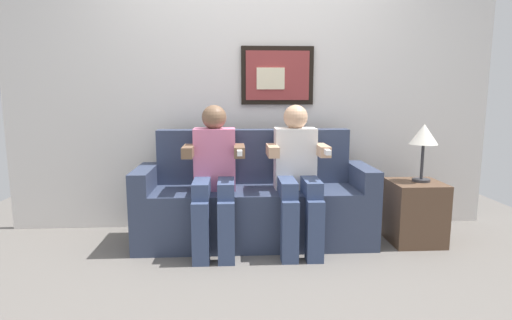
# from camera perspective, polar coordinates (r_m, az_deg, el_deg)

# --- Properties ---
(ground_plane) EXTENTS (5.56, 5.56, 0.00)m
(ground_plane) POSITION_cam_1_polar(r_m,az_deg,el_deg) (3.18, 0.16, -13.01)
(ground_plane) COLOR #66605B
(back_wall_assembly) EXTENTS (4.28, 0.10, 2.60)m
(back_wall_assembly) POSITION_cam_1_polar(r_m,az_deg,el_deg) (3.71, -0.45, 10.75)
(back_wall_assembly) COLOR silver
(back_wall_assembly) RESTS_ON ground_plane
(couch) EXTENTS (1.88, 0.58, 0.90)m
(couch) POSITION_cam_1_polar(r_m,az_deg,el_deg) (3.38, -0.17, -6.02)
(couch) COLOR #333D56
(couch) RESTS_ON ground_plane
(person_on_left) EXTENTS (0.46, 0.56, 1.11)m
(person_on_left) POSITION_cam_1_polar(r_m,az_deg,el_deg) (3.15, -5.74, -1.72)
(person_on_left) COLOR pink
(person_on_left) RESTS_ON ground_plane
(person_on_right) EXTENTS (0.46, 0.56, 1.11)m
(person_on_right) POSITION_cam_1_polar(r_m,az_deg,el_deg) (3.19, 5.68, -1.60)
(person_on_right) COLOR white
(person_on_right) RESTS_ON ground_plane
(side_table_right) EXTENTS (0.40, 0.40, 0.50)m
(side_table_right) POSITION_cam_1_polar(r_m,az_deg,el_deg) (3.61, 20.97, -6.71)
(side_table_right) COLOR brown
(side_table_right) RESTS_ON ground_plane
(table_lamp) EXTENTS (0.22, 0.22, 0.46)m
(table_lamp) POSITION_cam_1_polar(r_m,az_deg,el_deg) (3.53, 22.07, 2.96)
(table_lamp) COLOR #333338
(table_lamp) RESTS_ON side_table_right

